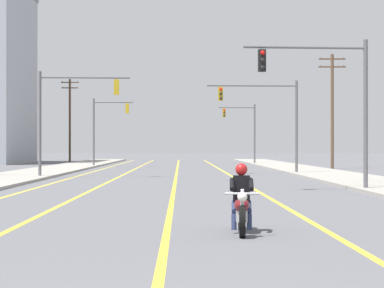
{
  "coord_description": "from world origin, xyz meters",
  "views": [
    {
      "loc": [
        0.19,
        -6.45,
        1.81
      ],
      "look_at": [
        0.59,
        19.89,
        1.91
      ],
      "focal_mm": 69.62,
      "sensor_mm": 36.0,
      "label": 1
    }
  ],
  "objects_px": {
    "motorcycle_with_rider": "(242,205)",
    "traffic_signal_mid_right": "(270,111)",
    "utility_pole_right_far": "(332,107)",
    "utility_pole_left_far": "(70,118)",
    "traffic_signal_far_right": "(244,125)",
    "traffic_signal_near_left": "(66,107)",
    "traffic_signal_near_right": "(330,90)",
    "traffic_signal_mid_left": "(105,122)"
  },
  "relations": [
    {
      "from": "motorcycle_with_rider",
      "to": "traffic_signal_mid_right",
      "type": "relative_size",
      "value": 0.35
    },
    {
      "from": "utility_pole_right_far",
      "to": "utility_pole_left_far",
      "type": "bearing_deg",
      "value": 133.75
    },
    {
      "from": "traffic_signal_far_right",
      "to": "traffic_signal_near_left",
      "type": "bearing_deg",
      "value": -111.85
    },
    {
      "from": "utility_pole_right_far",
      "to": "utility_pole_left_far",
      "type": "height_order",
      "value": "utility_pole_left_far"
    },
    {
      "from": "motorcycle_with_rider",
      "to": "utility_pole_left_far",
      "type": "xyz_separation_m",
      "value": [
        -14.45,
        72.64,
        4.7
      ]
    },
    {
      "from": "traffic_signal_near_right",
      "to": "traffic_signal_mid_left",
      "type": "xyz_separation_m",
      "value": [
        -13.01,
        37.4,
        -0.09
      ]
    },
    {
      "from": "traffic_signal_near_right",
      "to": "traffic_signal_far_right",
      "type": "distance_m",
      "value": 46.13
    },
    {
      "from": "traffic_signal_near_right",
      "to": "traffic_signal_near_left",
      "type": "xyz_separation_m",
      "value": [
        -12.76,
        13.18,
        0.01
      ]
    },
    {
      "from": "traffic_signal_near_right",
      "to": "traffic_signal_far_right",
      "type": "height_order",
      "value": "same"
    },
    {
      "from": "traffic_signal_near_right",
      "to": "utility_pole_right_far",
      "type": "relative_size",
      "value": 0.65
    },
    {
      "from": "traffic_signal_mid_left",
      "to": "utility_pole_left_far",
      "type": "xyz_separation_m",
      "value": [
        -6.25,
        20.68,
        1.26
      ]
    },
    {
      "from": "traffic_signal_mid_right",
      "to": "traffic_signal_near_right",
      "type": "bearing_deg",
      "value": -89.38
    },
    {
      "from": "traffic_signal_near_right",
      "to": "traffic_signal_near_left",
      "type": "bearing_deg",
      "value": 134.06
    },
    {
      "from": "motorcycle_with_rider",
      "to": "utility_pole_right_far",
      "type": "relative_size",
      "value": 0.23
    },
    {
      "from": "traffic_signal_mid_right",
      "to": "utility_pole_right_far",
      "type": "xyz_separation_m",
      "value": [
        6.66,
        12.37,
        0.96
      ]
    },
    {
      "from": "utility_pole_right_far",
      "to": "traffic_signal_near_right",
      "type": "bearing_deg",
      "value": -101.68
    },
    {
      "from": "traffic_signal_near_left",
      "to": "traffic_signal_mid_left",
      "type": "relative_size",
      "value": 1.0
    },
    {
      "from": "traffic_signal_near_left",
      "to": "motorcycle_with_rider",
      "type": "bearing_deg",
      "value": -74.02
    },
    {
      "from": "traffic_signal_near_left",
      "to": "utility_pole_left_far",
      "type": "relative_size",
      "value": 0.63
    },
    {
      "from": "traffic_signal_mid_right",
      "to": "traffic_signal_near_left",
      "type": "bearing_deg",
      "value": -155.69
    },
    {
      "from": "traffic_signal_mid_right",
      "to": "traffic_signal_far_right",
      "type": "relative_size",
      "value": 1.0
    },
    {
      "from": "traffic_signal_near_right",
      "to": "utility_pole_right_far",
      "type": "xyz_separation_m",
      "value": [
        6.45,
        31.22,
        1.02
      ]
    },
    {
      "from": "utility_pole_right_far",
      "to": "utility_pole_left_far",
      "type": "relative_size",
      "value": 0.96
    },
    {
      "from": "traffic_signal_mid_left",
      "to": "utility_pole_right_far",
      "type": "relative_size",
      "value": 0.65
    },
    {
      "from": "traffic_signal_near_left",
      "to": "traffic_signal_mid_left",
      "type": "height_order",
      "value": "same"
    },
    {
      "from": "traffic_signal_mid_right",
      "to": "utility_pole_right_far",
      "type": "height_order",
      "value": "utility_pole_right_far"
    },
    {
      "from": "traffic_signal_near_left",
      "to": "utility_pole_right_far",
      "type": "distance_m",
      "value": 26.37
    },
    {
      "from": "motorcycle_with_rider",
      "to": "traffic_signal_mid_right",
      "type": "distance_m",
      "value": 33.92
    },
    {
      "from": "traffic_signal_near_left",
      "to": "traffic_signal_near_right",
      "type": "bearing_deg",
      "value": -45.94
    },
    {
      "from": "traffic_signal_far_right",
      "to": "utility_pole_right_far",
      "type": "height_order",
      "value": "utility_pole_right_far"
    },
    {
      "from": "traffic_signal_near_left",
      "to": "traffic_signal_far_right",
      "type": "height_order",
      "value": "same"
    },
    {
      "from": "traffic_signal_near_right",
      "to": "utility_pole_left_far",
      "type": "relative_size",
      "value": 0.63
    },
    {
      "from": "traffic_signal_mid_right",
      "to": "traffic_signal_far_right",
      "type": "height_order",
      "value": "same"
    },
    {
      "from": "motorcycle_with_rider",
      "to": "utility_pole_right_far",
      "type": "height_order",
      "value": "utility_pole_right_far"
    },
    {
      "from": "traffic_signal_near_right",
      "to": "traffic_signal_mid_left",
      "type": "distance_m",
      "value": 39.6
    },
    {
      "from": "motorcycle_with_rider",
      "to": "traffic_signal_mid_left",
      "type": "relative_size",
      "value": 0.35
    },
    {
      "from": "motorcycle_with_rider",
      "to": "traffic_signal_near_left",
      "type": "distance_m",
      "value": 29.07
    },
    {
      "from": "traffic_signal_near_left",
      "to": "traffic_signal_mid_right",
      "type": "distance_m",
      "value": 13.78
    },
    {
      "from": "traffic_signal_near_right",
      "to": "traffic_signal_mid_right",
      "type": "distance_m",
      "value": 18.86
    },
    {
      "from": "traffic_signal_mid_left",
      "to": "traffic_signal_far_right",
      "type": "relative_size",
      "value": 1.0
    },
    {
      "from": "traffic_signal_near_left",
      "to": "traffic_signal_far_right",
      "type": "xyz_separation_m",
      "value": [
        13.21,
        32.95,
        -0.1
      ]
    },
    {
      "from": "utility_pole_left_far",
      "to": "motorcycle_with_rider",
      "type": "bearing_deg",
      "value": -78.75
    }
  ]
}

